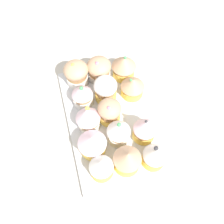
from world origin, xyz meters
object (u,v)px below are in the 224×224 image
cupcake_8 (119,131)px  cupcake_4 (101,167)px  cupcake_2 (88,117)px  cupcake_12 (145,129)px  cupcake_1 (82,95)px  cupcake_11 (133,87)px  cupcake_9 (127,160)px  cupcake_10 (124,66)px  cupcake_6 (105,89)px  cupcake_5 (98,70)px  cupcake_13 (155,155)px  cupcake_3 (92,144)px  cupcake_0 (76,73)px  cupcake_7 (110,113)px  baking_tray (112,119)px

cupcake_8 → cupcake_4: bearing=-40.8°
cupcake_2 → cupcake_12: (6.40, 12.26, -0.03)cm
cupcake_2 → cupcake_12: size_ratio=0.99×
cupcake_1 → cupcake_12: (13.43, 12.21, 0.48)cm
cupcake_4 → cupcake_11: (-18.85, 13.12, -0.39)cm
cupcake_1 → cupcake_9: size_ratio=1.00×
cupcake_10 → cupcake_6: bearing=-48.2°
cupcake_1 → cupcake_5: size_ratio=0.99×
cupcake_13 → cupcake_8: bearing=-141.6°
cupcake_5 → cupcake_13: 27.75cm
cupcake_13 → cupcake_4: bearing=-92.9°
cupcake_9 → cupcake_13: bearing=83.9°
cupcake_8 → cupcake_10: size_ratio=1.06×
cupcake_5 → cupcake_3: bearing=-17.1°
cupcake_0 → cupcake_9: bearing=13.1°
cupcake_10 → cupcake_7: bearing=-29.7°
baking_tray → cupcake_0: cupcake_0 is taller
cupcake_6 → cupcake_11: size_ratio=1.20×
cupcake_0 → cupcake_10: bearing=85.7°
cupcake_0 → cupcake_13: 29.78cm
cupcake_0 → cupcake_6: (7.09, 6.12, 0.16)cm
cupcake_2 → cupcake_9: bearing=25.9°
cupcake_1 → cupcake_10: cupcake_10 is taller
cupcake_5 → cupcake_10: cupcake_10 is taller
cupcake_4 → cupcake_13: (0.61, 12.20, 0.14)cm
cupcake_7 → cupcake_9: size_ratio=0.99×
cupcake_11 → cupcake_3: bearing=-46.6°
cupcake_8 → cupcake_10: 19.53cm
cupcake_3 → cupcake_6: 15.08cm
cupcake_6 → cupcake_12: (13.26, 6.24, 0.03)cm
cupcake_5 → cupcake_7: size_ratio=1.01×
cupcake_0 → cupcake_2: (13.96, 0.09, 0.22)cm
cupcake_6 → cupcake_13: 20.94cm
cupcake_10 → cupcake_8: bearing=-19.7°
cupcake_2 → cupcake_13: cupcake_2 is taller
cupcake_2 → cupcake_6: bearing=138.8°
baking_tray → cupcake_8: size_ratio=4.38×
baking_tray → cupcake_4: bearing=-24.6°
cupcake_9 → cupcake_12: size_ratio=0.90×
cupcake_2 → cupcake_10: size_ratio=1.05×
cupcake_5 → cupcake_13: bearing=13.7°
cupcake_2 → cupcake_3: bearing=-4.4°
cupcake_2 → cupcake_7: cupcake_2 is taller
cupcake_3 → cupcake_11: size_ratio=1.09×
cupcake_2 → cupcake_4: 12.48cm
cupcake_3 → cupcake_13: cupcake_13 is taller
cupcake_2 → cupcake_5: cupcake_2 is taller
cupcake_1 → cupcake_4: cupcake_1 is taller
cupcake_0 → cupcake_11: size_ratio=1.18×
cupcake_4 → cupcake_5: 26.95cm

